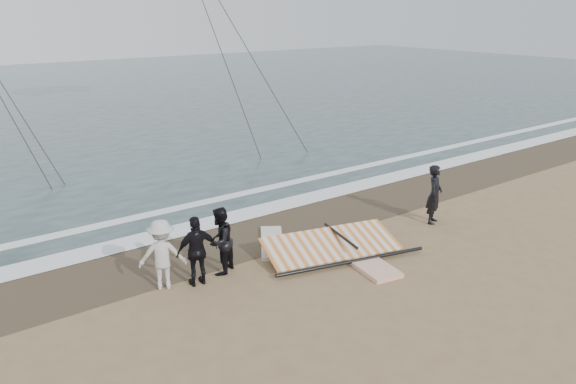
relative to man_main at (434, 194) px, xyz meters
name	(u,v)px	position (x,y,z in m)	size (l,w,h in m)	color
ground	(410,281)	(-3.33, -2.10, -0.86)	(120.00, 120.00, 0.00)	#8C704C
sea	(37,100)	(-3.33, 30.90, -0.85)	(120.00, 54.00, 0.02)	#233838
wet_sand	(291,223)	(-3.33, 2.40, -0.86)	(120.00, 2.80, 0.01)	#4C3D2B
foam_near	(264,209)	(-3.33, 3.80, -0.84)	(120.00, 0.90, 0.01)	white
foam_far	(235,195)	(-3.33, 5.50, -0.84)	(120.00, 0.45, 0.01)	white
man_main	(434,194)	(0.00, 0.00, 0.00)	(0.63, 0.41, 1.73)	black
board_white	(358,257)	(-3.46, -0.52, -0.81)	(0.76, 2.71, 0.11)	silver
board_cream	(272,243)	(-4.65, 1.51, -0.82)	(0.57, 2.12, 0.09)	beige
trio_cluster	(190,249)	(-7.34, 0.86, -0.06)	(2.50, 1.07, 1.63)	black
sail_rig	(326,247)	(-3.90, 0.20, -0.67)	(3.90, 2.46, 0.49)	black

